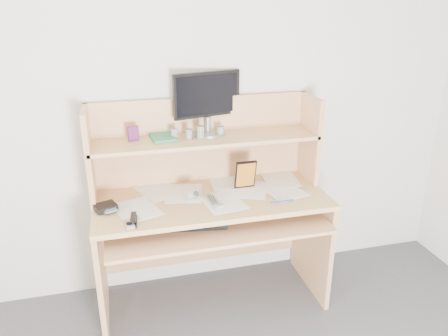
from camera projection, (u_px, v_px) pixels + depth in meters
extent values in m
cube|color=silver|center=(199.00, 104.00, 2.73)|extent=(3.60, 0.04, 2.50)
cube|color=tan|center=(212.00, 200.00, 2.63)|extent=(1.40, 0.60, 0.03)
cube|color=tan|center=(101.00, 269.00, 2.61)|extent=(0.03, 0.56, 0.72)
cube|color=tan|center=(312.00, 239.00, 2.93)|extent=(0.03, 0.56, 0.72)
cube|color=tan|center=(203.00, 234.00, 3.03)|extent=(1.34, 0.02, 0.41)
cube|color=tan|center=(216.00, 223.00, 2.56)|extent=(1.28, 0.55, 0.02)
cube|color=tan|center=(201.00, 140.00, 2.79)|extent=(1.40, 0.02, 0.55)
cube|color=tan|center=(89.00, 156.00, 2.50)|extent=(0.03, 0.30, 0.55)
cube|color=tan|center=(309.00, 138.00, 2.82)|extent=(0.03, 0.30, 0.55)
cube|color=tan|center=(206.00, 139.00, 2.64)|extent=(1.38, 0.30, 0.02)
cube|color=white|center=(212.00, 197.00, 2.63)|extent=(1.32, 0.54, 0.01)
cube|color=black|center=(191.00, 224.00, 2.51)|extent=(0.42, 0.20, 0.02)
cube|color=black|center=(191.00, 222.00, 2.50)|extent=(0.39, 0.19, 0.01)
cube|color=gray|center=(213.00, 201.00, 2.54)|extent=(0.10, 0.19, 0.02)
cube|color=#A5A5A8|center=(129.00, 224.00, 2.29)|extent=(0.06, 0.09, 0.02)
cube|color=black|center=(134.00, 219.00, 2.32)|extent=(0.05, 0.13, 0.04)
cube|color=black|center=(105.00, 207.00, 2.46)|extent=(0.14, 0.13, 0.03)
cube|color=yellow|center=(210.00, 200.00, 2.59)|extent=(0.09, 0.09, 0.01)
cube|color=silver|center=(192.00, 193.00, 2.61)|extent=(0.09, 0.06, 0.05)
cube|color=black|center=(245.00, 175.00, 2.71)|extent=(0.13, 0.02, 0.19)
cylinder|color=#1639AC|center=(282.00, 201.00, 2.56)|extent=(0.14, 0.01, 0.01)
cube|color=#9C2714|center=(133.00, 134.00, 2.56)|extent=(0.07, 0.04, 0.09)
cube|color=#2D7241|center=(163.00, 137.00, 2.62)|extent=(0.15, 0.20, 0.02)
cylinder|color=black|center=(174.00, 134.00, 2.62)|extent=(0.05, 0.05, 0.06)
cylinder|color=white|center=(189.00, 134.00, 2.60)|extent=(0.04, 0.04, 0.06)
cylinder|color=black|center=(221.00, 131.00, 2.69)|extent=(0.05, 0.05, 0.05)
cylinder|color=white|center=(201.00, 132.00, 2.62)|extent=(0.05, 0.05, 0.08)
cylinder|color=#9F9FA4|center=(208.00, 133.00, 2.72)|extent=(0.22, 0.22, 0.01)
cylinder|color=#9F9FA4|center=(208.00, 124.00, 2.71)|extent=(0.04, 0.04, 0.09)
cube|color=black|center=(207.00, 94.00, 2.66)|extent=(0.43, 0.13, 0.27)
cube|color=black|center=(208.00, 95.00, 2.64)|extent=(0.39, 0.10, 0.24)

